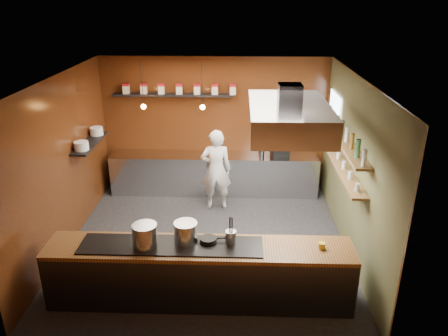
{
  "coord_description": "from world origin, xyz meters",
  "views": [
    {
      "loc": [
        0.54,
        -6.9,
        4.3
      ],
      "look_at": [
        0.28,
        0.4,
        1.31
      ],
      "focal_mm": 35.0,
      "sensor_mm": 36.0,
      "label": 1
    }
  ],
  "objects_px": {
    "chef": "(216,170)",
    "extractor_hood": "(289,116)",
    "stockpot_small": "(186,233)",
    "stockpot_large": "(145,236)",
    "espresso_machine": "(280,147)"
  },
  "relations": [
    {
      "from": "extractor_hood",
      "to": "espresso_machine",
      "type": "distance_m",
      "value": 2.98
    },
    {
      "from": "extractor_hood",
      "to": "chef",
      "type": "relative_size",
      "value": 1.16
    },
    {
      "from": "stockpot_small",
      "to": "espresso_machine",
      "type": "xyz_separation_m",
      "value": [
        1.65,
        3.74,
        -0.02
      ]
    },
    {
      "from": "stockpot_large",
      "to": "stockpot_small",
      "type": "distance_m",
      "value": 0.57
    },
    {
      "from": "stockpot_large",
      "to": "extractor_hood",
      "type": "bearing_deg",
      "value": 31.42
    },
    {
      "from": "espresso_machine",
      "to": "chef",
      "type": "xyz_separation_m",
      "value": [
        -1.38,
        -0.82,
        -0.22
      ]
    },
    {
      "from": "espresso_machine",
      "to": "stockpot_large",
      "type": "bearing_deg",
      "value": -127.12
    },
    {
      "from": "stockpot_small",
      "to": "espresso_machine",
      "type": "relative_size",
      "value": 0.93
    },
    {
      "from": "extractor_hood",
      "to": "chef",
      "type": "bearing_deg",
      "value": 124.1
    },
    {
      "from": "chef",
      "to": "extractor_hood",
      "type": "bearing_deg",
      "value": 120.98
    },
    {
      "from": "stockpot_large",
      "to": "stockpot_small",
      "type": "height_order",
      "value": "stockpot_large"
    },
    {
      "from": "chef",
      "to": "espresso_machine",
      "type": "bearing_deg",
      "value": -152.5
    },
    {
      "from": "extractor_hood",
      "to": "stockpot_small",
      "type": "height_order",
      "value": "extractor_hood"
    },
    {
      "from": "stockpot_large",
      "to": "chef",
      "type": "bearing_deg",
      "value": 74.72
    },
    {
      "from": "extractor_hood",
      "to": "stockpot_small",
      "type": "bearing_deg",
      "value": -142.92
    }
  ]
}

